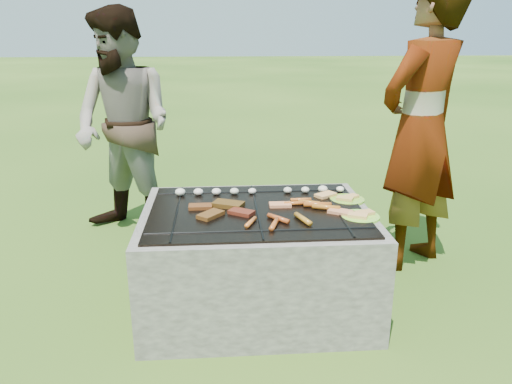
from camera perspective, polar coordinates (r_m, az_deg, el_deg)
lawn at (r=3.10m, az=0.07°, el=-12.70°), size 60.00×60.00×0.00m
fire_pit at (r=2.96m, az=0.07°, el=-8.01°), size 1.30×1.00×0.62m
mushrooms at (r=3.10m, az=-0.45°, el=0.15°), size 1.06×0.06×0.04m
pork_slabs at (r=2.82m, az=-3.95°, el=-1.90°), size 0.38×0.32×0.03m
sausages at (r=2.77m, az=4.92°, el=-2.22°), size 0.56×0.46×0.03m
bread_on_grate at (r=2.93m, az=6.88°, el=-1.31°), size 0.46×0.43×0.02m
plate_far at (r=3.06m, az=10.39°, el=-0.82°), size 0.23×0.23×0.03m
plate_near at (r=2.80m, az=11.85°, el=-2.71°), size 0.27×0.27×0.03m
cook at (r=3.50m, az=18.32°, el=6.89°), size 0.84×0.76×1.92m
bystander at (r=3.99m, az=-14.85°, el=7.28°), size 1.08×1.03×1.76m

